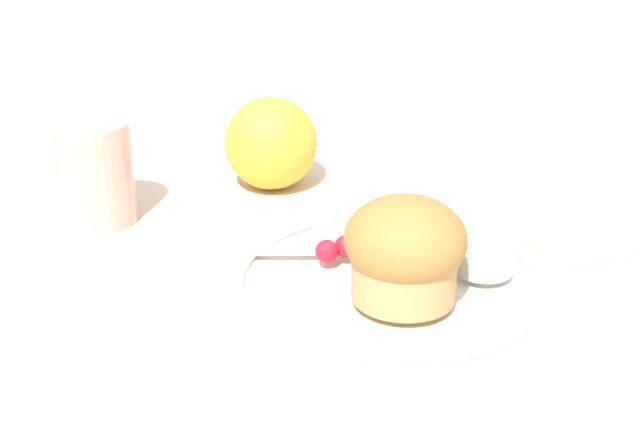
{
  "coord_description": "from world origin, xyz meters",
  "views": [
    {
      "loc": [
        -0.34,
        -0.5,
        0.32
      ],
      "look_at": [
        -0.04,
        0.02,
        0.06
      ],
      "focal_mm": 50.0,
      "sensor_mm": 36.0,
      "label": 1
    }
  ],
  "objects_px": {
    "muffin": "(405,250)",
    "juice_glass": "(94,173)",
    "butter_knife": "(350,249)",
    "orange_fruit": "(271,143)"
  },
  "relations": [
    {
      "from": "muffin",
      "to": "juice_glass",
      "type": "bearing_deg",
      "value": 115.75
    },
    {
      "from": "butter_knife",
      "to": "orange_fruit",
      "type": "relative_size",
      "value": 1.7
    },
    {
      "from": "muffin",
      "to": "butter_knife",
      "type": "height_order",
      "value": "muffin"
    },
    {
      "from": "muffin",
      "to": "orange_fruit",
      "type": "height_order",
      "value": "muffin"
    },
    {
      "from": "orange_fruit",
      "to": "juice_glass",
      "type": "height_order",
      "value": "juice_glass"
    },
    {
      "from": "muffin",
      "to": "juice_glass",
      "type": "relative_size",
      "value": 0.93
    },
    {
      "from": "juice_glass",
      "to": "orange_fruit",
      "type": "bearing_deg",
      "value": -1.74
    },
    {
      "from": "muffin",
      "to": "orange_fruit",
      "type": "relative_size",
      "value": 0.96
    },
    {
      "from": "butter_knife",
      "to": "juice_glass",
      "type": "xyz_separation_m",
      "value": [
        -0.14,
        0.2,
        0.02
      ]
    },
    {
      "from": "orange_fruit",
      "to": "juice_glass",
      "type": "relative_size",
      "value": 0.97
    }
  ]
}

